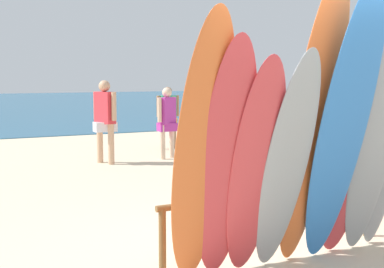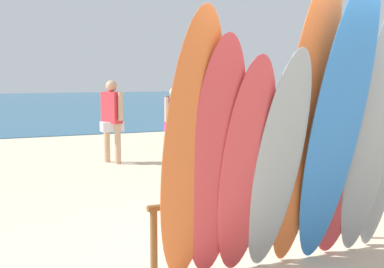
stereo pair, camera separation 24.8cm
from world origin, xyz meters
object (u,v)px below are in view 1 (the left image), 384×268
Objects in this scene: beachgoer_by_water at (105,116)px; beach_umbrella at (378,71)px; surfboard_rack at (276,205)px; beachgoer_photographing at (167,118)px; beachgoer_strolling at (168,113)px; surfboard_red_1 at (226,162)px; surfboard_orange_0 at (203,151)px; surfboard_grey_7 at (378,130)px; surfboard_orange_4 at (313,123)px; beach_chair_red at (364,163)px; surfboard_red_2 at (255,169)px; surfboard_red_6 at (348,153)px; beachgoer_midbeach at (248,123)px; beachgoer_near_rack at (280,140)px; surfboard_blue_5 at (344,126)px; surfboard_grey_3 at (287,164)px.

beachgoer_by_water is 0.84× the size of beach_umbrella.
beachgoer_photographing is at bearing 76.56° from surfboard_rack.
beachgoer_strolling is at bearing 100.08° from beachgoer_by_water.
surfboard_orange_0 is at bearing -178.33° from surfboard_red_1.
beachgoer_photographing is (0.67, 6.79, -0.39)m from surfboard_grey_7.
surfboard_grey_7 is (1.92, -0.09, 0.10)m from surfboard_orange_0.
surfboard_grey_7 is at bearing 1.78° from surfboard_red_1.
surfboard_orange_4 is 4.00m from beach_chair_red.
surfboard_orange_0 is 1.58× the size of beachgoer_strolling.
surfboard_red_1 is at bearing -151.19° from surfboard_rack.
surfboard_red_2 is 8.55m from beachgoer_strolling.
surfboard_red_1 is at bearing 73.72° from beachgoer_strolling.
surfboard_red_1 is 1.03× the size of surfboard_red_6.
surfboard_red_6 is 4.64m from beachgoer_midbeach.
surfboard_grey_7 is 1.28× the size of beach_umbrella.
beach_umbrella is (3.35, 1.33, 0.70)m from surfboard_orange_0.
beachgoer_near_rack is (2.44, 2.59, -0.23)m from surfboard_red_1.
surfboard_red_1 is at bearing -175.83° from surfboard_red_6.
surfboard_orange_4 is 1.07× the size of surfboard_grey_7.
surfboard_rack is 1.09× the size of surfboard_orange_0.
surfboard_blue_5 reaches higher than beachgoer_strolling.
surfboard_grey_3 reaches higher than beachgoer_near_rack.
surfboard_blue_5 is 1.64× the size of beachgoer_by_water.
surfboard_red_2 is at bearing 46.36° from beachgoer_photographing.
surfboard_orange_0 is (-1.10, -0.47, 0.70)m from surfboard_rack.
beachgoer_strolling is 6.82m from beach_umbrella.
surfboard_red_6 reaches higher than beachgoer_by_water.
beachgoer_midbeach is (2.14, 3.92, 0.44)m from surfboard_rack.
beachgoer_by_water is at bearing 86.29° from surfboard_red_2.
beach_umbrella reaches higher than beachgoer_photographing.
surfboard_rack is 0.93m from surfboard_red_2.
surfboard_red_1 is at bearing -32.61° from beachgoer_by_water.
surfboard_red_6 is at bearing 83.00° from beachgoer_strolling.
surfboard_red_1 is 3.49m from beach_umbrella.
surfboard_red_6 is 2.30m from beach_umbrella.
beachgoer_strolling reaches higher than beachgoer_near_rack.
surfboard_orange_4 is 1.00× the size of surfboard_blue_5.
surfboard_rack is 1.69× the size of beachgoer_photographing.
beach_chair_red is at bearing 45.36° from surfboard_red_6.
surfboard_orange_4 reaches higher than beach_chair_red.
beachgoer_by_water is at bearing -91.04° from beachgoer_midbeach.
beachgoer_photographing is at bearing 14.26° from beachgoer_near_rack.
surfboard_orange_4 is at bearing -24.94° from beachgoer_by_water.
surfboard_rack is at bearing 42.45° from surfboard_red_2.
beachgoer_photographing is 0.96× the size of beachgoer_midbeach.
beachgoer_strolling is 1.88× the size of beach_chair_red.
surfboard_red_6 is (0.55, -0.44, 0.57)m from surfboard_rack.
surfboard_rack is 0.94× the size of surfboard_orange_4.
surfboard_red_2 is 0.73× the size of surfboard_blue_5.
surfboard_orange_0 reaches higher than beachgoer_midbeach.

